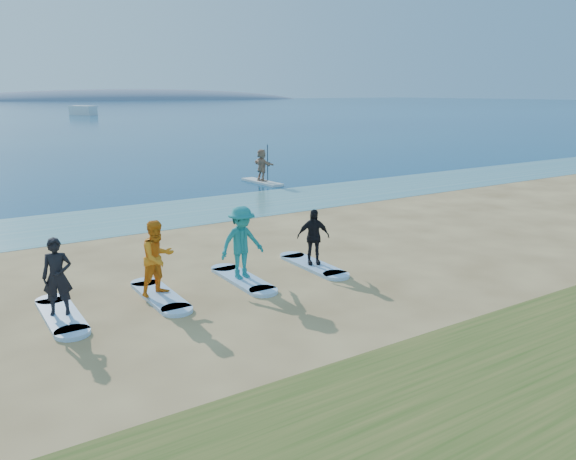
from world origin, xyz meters
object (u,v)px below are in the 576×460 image
student_3 (242,243)px  student_4 (313,237)px  surfboard_1 (61,316)px  surfboard_2 (160,296)px  paddleboard (262,182)px  student_2 (158,258)px  student_1 (57,277)px  surfboard_3 (243,279)px  boat_offshore_b (83,115)px  surfboard_4 (313,265)px  paddleboarder (262,165)px

student_3 → student_4: student_3 is taller
surfboard_1 → surfboard_2: same height
paddleboard → student_2: student_2 is taller
surfboard_2 → student_2: size_ratio=1.24×
paddleboard → surfboard_1: size_ratio=1.36×
student_3 → surfboard_1: bearing=177.6°
surfboard_1 → student_1: (0.00, 0.00, 0.88)m
student_4 → student_2: bearing=-156.8°
student_2 → surfboard_3: (2.20, -0.00, -0.93)m
student_4 → boat_offshore_b: bearing=103.1°
surfboard_1 → surfboard_2: 2.20m
surfboard_1 → paddleboard: bearing=46.2°
boat_offshore_b → surfboard_4: bearing=-124.5°
student_2 → student_1: bearing=163.3°
paddleboarder → paddleboard: bearing=-0.0°
student_1 → boat_offshore_b: bearing=97.3°
paddleboard → surfboard_1: paddleboard is taller
surfboard_1 → student_4: 6.65m
boat_offshore_b → surfboard_4: boat_offshore_b is taller
paddleboard → student_2: bearing=-132.0°
surfboard_4 → student_2: bearing=180.0°
surfboard_3 → student_3: student_3 is taller
boat_offshore_b → student_2: bearing=-126.8°
surfboard_1 → student_4: student_4 is taller
boat_offshore_b → student_4: 108.85m
paddleboarder → surfboard_1: paddleboarder is taller
surfboard_3 → surfboard_4: size_ratio=1.00×
paddleboard → surfboard_4: 14.62m
student_1 → paddleboard: bearing=67.1°
paddleboarder → surfboard_3: bearing=142.5°
surfboard_2 → surfboard_4: 4.40m
surfboard_3 → student_3: (0.00, 0.00, 0.97)m
paddleboarder → surfboard_1: (-12.72, -13.28, -0.91)m
surfboard_3 → student_4: size_ratio=1.44×
boat_offshore_b → paddleboarder: bearing=-122.3°
surfboard_2 → student_3: bearing=0.0°
student_1 → student_3: size_ratio=0.90×
student_1 → surfboard_2: size_ratio=0.76×
surfboard_1 → surfboard_3: same height
student_2 → surfboard_4: (4.40, -0.00, -0.93)m
surfboard_1 → surfboard_2: bearing=0.0°
surfboard_2 → student_4: 4.47m
student_1 → student_4: size_ratio=1.09×
student_3 → surfboard_4: bearing=-2.4°
surfboard_3 → student_3: 0.97m
surfboard_2 → student_3: student_3 is taller
surfboard_2 → paddleboard: bearing=51.6°
surfboard_2 → surfboard_4: bearing=0.0°
surfboard_1 → student_3: 4.50m
student_1 → student_3: bearing=20.9°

